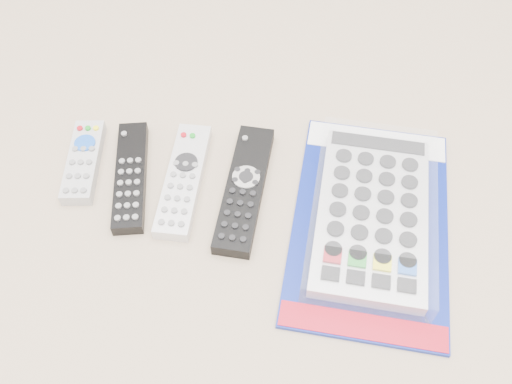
# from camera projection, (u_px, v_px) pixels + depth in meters

# --- Properties ---
(remote_small_grey) EXTENTS (0.06, 0.15, 0.02)m
(remote_small_grey) POSITION_uv_depth(u_px,v_px,m) (83.00, 161.00, 0.86)
(remote_small_grey) COLOR #A7A7A9
(remote_small_grey) RESTS_ON ground
(remote_slim_black) EXTENTS (0.07, 0.20, 0.02)m
(remote_slim_black) POSITION_uv_depth(u_px,v_px,m) (131.00, 176.00, 0.84)
(remote_slim_black) COLOR black
(remote_slim_black) RESTS_ON ground
(remote_silver_dvd) EXTENTS (0.06, 0.20, 0.02)m
(remote_silver_dvd) POSITION_uv_depth(u_px,v_px,m) (184.00, 180.00, 0.84)
(remote_silver_dvd) COLOR silver
(remote_silver_dvd) RESTS_ON ground
(remote_large_black) EXTENTS (0.08, 0.23, 0.02)m
(remote_large_black) POSITION_uv_depth(u_px,v_px,m) (245.00, 189.00, 0.83)
(remote_large_black) COLOR black
(remote_large_black) RESTS_ON ground
(jumbo_remote_packaged) EXTENTS (0.26, 0.38, 0.05)m
(jumbo_remote_packaged) POSITION_uv_depth(u_px,v_px,m) (372.00, 213.00, 0.79)
(jumbo_remote_packaged) COLOR navy
(jumbo_remote_packaged) RESTS_ON ground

